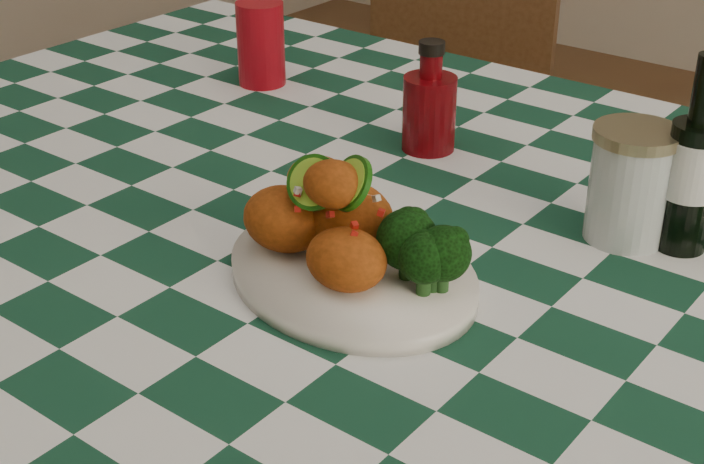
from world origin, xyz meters
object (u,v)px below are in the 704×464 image
Objects in this scene: plate at (352,274)px; wooden_chair_left at (427,181)px; mason_jar at (631,185)px; beer_bottle at (695,155)px; red_tumbler at (261,44)px; ketchup_bottle at (430,96)px; fried_chicken_pile at (340,213)px.

plate is 1.07m from wooden_chair_left.
beer_bottle reaches higher than mason_jar.
red_tumbler is 0.33m from ketchup_bottle.
fried_chicken_pile is at bearing -70.84° from ketchup_bottle.
ketchup_bottle reaches higher than red_tumbler.
red_tumbler is 0.69m from beer_bottle.
ketchup_bottle is at bearing -8.99° from red_tumbler.
red_tumbler is (-0.45, 0.37, 0.05)m from plate.
red_tumbler reaches higher than plate.
wooden_chair_left reaches higher than plate.
beer_bottle is at bearing -54.99° from wooden_chair_left.
plate is 0.31m from mason_jar.
mason_jar is at bearing -58.01° from wooden_chair_left.
mason_jar reaches higher than red_tumbler.
beer_bottle is at bearing 17.23° from mason_jar.
beer_bottle reaches higher than fried_chicken_pile.
fried_chicken_pile is 0.36m from beer_bottle.
fried_chicken_pile is at bearing -39.97° from red_tumbler.
wooden_chair_left is at bearing 122.83° from ketchup_bottle.
beer_bottle is at bearing -8.81° from red_tumbler.
red_tumbler is at bearing 168.96° from mason_jar.
red_tumbler is at bearing 140.03° from fried_chicken_pile.
beer_bottle reaches higher than wooden_chair_left.
fried_chicken_pile is 1.19× the size of ketchup_bottle.
fried_chicken_pile reaches higher than wooden_chair_left.
plate is 0.32× the size of wooden_chair_left.
mason_jar is at bearing -13.32° from ketchup_bottle.
mason_jar is (0.29, -0.07, -0.01)m from ketchup_bottle.
ketchup_bottle is (-0.11, 0.32, -0.00)m from fried_chicken_pile.
red_tumbler is (-0.44, 0.37, -0.01)m from fried_chicken_pile.
ketchup_bottle is at bearing 171.35° from beer_bottle.
ketchup_bottle reaches higher than wooden_chair_left.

